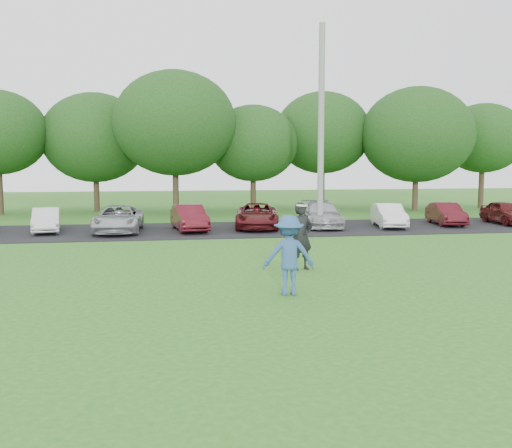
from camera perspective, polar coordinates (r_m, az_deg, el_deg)
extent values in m
plane|color=#24691E|center=(14.09, 2.31, -6.80)|extent=(100.00, 100.00, 0.00)
cube|color=black|center=(26.78, -3.28, -0.55)|extent=(32.00, 6.50, 0.03)
cylinder|color=gray|center=(26.30, 6.52, 9.43)|extent=(0.28, 0.28, 9.32)
imported|color=#31578C|center=(13.65, 3.30, -3.13)|extent=(1.29, 0.81, 1.92)
cylinder|color=white|center=(13.51, 4.62, 1.86)|extent=(0.27, 0.27, 0.05)
imported|color=black|center=(16.82, 4.59, -1.23)|extent=(0.85, 0.69, 1.99)
cube|color=black|center=(16.66, 5.35, -0.30)|extent=(0.17, 0.14, 0.10)
imported|color=silver|center=(27.29, -20.26, 0.37)|extent=(1.65, 3.41, 1.08)
imported|color=#ABACB2|center=(26.29, -13.60, 0.49)|extent=(2.16, 4.37, 1.19)
imported|color=#58131C|center=(26.31, -6.68, 0.62)|extent=(1.73, 3.73, 1.19)
imported|color=#531216|center=(27.06, 0.10, 0.82)|extent=(2.63, 4.52, 1.18)
imported|color=#A6A8AD|center=(27.85, 6.53, 0.97)|extent=(2.16, 4.34, 1.21)
imported|color=white|center=(28.35, 13.13, 0.85)|extent=(1.77, 3.59, 1.13)
imported|color=#4A1017|center=(30.17, 18.46, 0.98)|extent=(1.68, 3.49, 1.10)
imported|color=#4F1113|center=(31.65, 23.70, 1.07)|extent=(1.59, 3.51, 1.17)
cylinder|color=#38281C|center=(37.77, -24.23, 2.92)|extent=(0.36, 0.36, 2.70)
cylinder|color=#38281C|center=(38.14, -15.65, 2.89)|extent=(0.36, 0.36, 2.20)
ellipsoid|color=#214C19|center=(38.12, -15.81, 8.30)|extent=(6.68, 6.68, 5.68)
cylinder|color=#38281C|center=(35.11, -8.02, 3.20)|extent=(0.36, 0.36, 2.70)
ellipsoid|color=#214C19|center=(35.13, -8.13, 9.94)|extent=(7.42, 7.42, 6.31)
cylinder|color=#38281C|center=(36.96, -0.28, 3.02)|extent=(0.36, 0.36, 2.20)
ellipsoid|color=#214C19|center=(36.92, -0.29, 8.08)|extent=(5.76, 5.76, 4.90)
cylinder|color=#38281C|center=(39.39, 6.61, 3.54)|extent=(0.36, 0.36, 2.70)
ellipsoid|color=#214C19|center=(39.40, 6.68, 9.05)|extent=(6.50, 6.50, 5.53)
cylinder|color=#38281C|center=(38.70, 15.62, 2.93)|extent=(0.36, 0.36, 2.20)
ellipsoid|color=#214C19|center=(38.68, 15.79, 8.58)|extent=(7.24, 7.24, 6.15)
cylinder|color=#38281C|center=(42.49, 21.59, 3.34)|extent=(0.36, 0.36, 2.70)
ellipsoid|color=#214C19|center=(42.49, 21.77, 7.98)|extent=(5.58, 5.58, 4.74)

